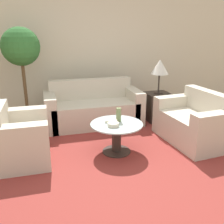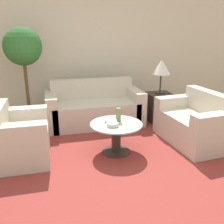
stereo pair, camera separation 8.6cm
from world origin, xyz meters
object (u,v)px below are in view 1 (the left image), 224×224
potted_plant (21,53)px  sofa_main (93,109)px  loveseat (194,124)px  bowl (113,125)px  armchair (18,140)px  coffee_table (117,134)px  book_stack (112,121)px  vase (119,115)px  table_lamp (160,68)px

potted_plant → sofa_main: bearing=-14.3°
loveseat → bowl: size_ratio=7.78×
armchair → bowl: armchair is taller
coffee_table → book_stack: book_stack is taller
bowl → book_stack: bearing=82.3°
vase → table_lamp: bearing=43.4°
coffee_table → table_lamp: size_ratio=1.16×
armchair → vase: (1.42, -0.07, 0.26)m
vase → potted_plant: bearing=131.7°
table_lamp → potted_plant: (-2.51, 0.44, 0.29)m
sofa_main → book_stack: 1.22m
sofa_main → bowl: sofa_main is taller
loveseat → armchair: bearing=-96.6°
bowl → book_stack: size_ratio=0.78×
sofa_main → potted_plant: size_ratio=1.00×
table_lamp → armchair: bearing=-158.4°
coffee_table → table_lamp: 1.83m
loveseat → coffee_table: loveseat is taller
loveseat → bowl: (-1.41, -0.15, 0.19)m
coffee_table → potted_plant: 2.31m
sofa_main → armchair: bearing=-138.1°
sofa_main → vase: 1.25m
sofa_main → armchair: sofa_main is taller
loveseat → potted_plant: bearing=-125.1°
table_lamp → bowl: table_lamp is taller
sofa_main → table_lamp: table_lamp is taller
coffee_table → bowl: bowl is taller
armchair → book_stack: size_ratio=4.38×
coffee_table → armchair: bearing=174.3°
loveseat → table_lamp: table_lamp is taller
bowl → vase: bearing=52.3°
armchair → coffee_table: size_ratio=1.21×
table_lamp → vase: 1.65m
sofa_main → vase: sofa_main is taller
sofa_main → armchair: (-1.28, -1.15, 0.00)m
book_stack → bowl: bearing=-76.0°
table_lamp → bowl: (-1.28, -1.25, -0.57)m
table_lamp → potted_plant: 2.56m
loveseat → table_lamp: 1.34m
sofa_main → vase: bearing=-83.4°
table_lamp → potted_plant: potted_plant is taller
armchair → potted_plant: potted_plant is taller
vase → bowl: vase is taller
bowl → book_stack: (0.02, 0.18, -0.01)m
loveseat → book_stack: (-1.38, 0.02, 0.18)m
armchair → potted_plant: 1.79m
armchair → vase: armchair is taller
loveseat → table_lamp: bearing=-178.1°
coffee_table → bowl: bearing=-128.8°
potted_plant → vase: potted_plant is taller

